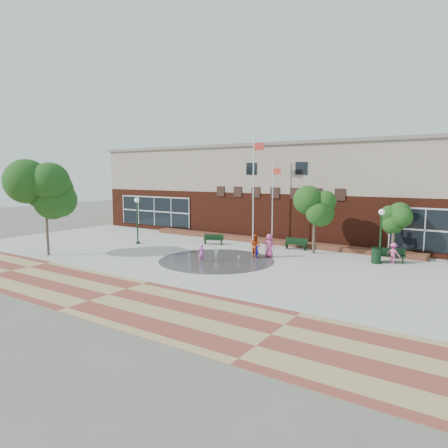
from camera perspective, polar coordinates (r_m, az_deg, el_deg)
The scene contains 24 objects.
ground at distance 26.98m, azimuth -4.72°, elevation -6.38°, with size 120.00×120.00×0.00m, color #666056.
plaza_concrete at distance 30.15m, azimuth -0.00°, elevation -4.90°, with size 46.00×18.00×0.01m, color #A8A8A0.
paver_band at distance 22.11m, azimuth -16.17°, elevation -9.69°, with size 46.00×6.00×0.01m, color brown.
splash_pad at distance 29.34m, azimuth -1.08°, elevation -5.24°, with size 8.40×8.40×0.01m, color #383A3D.
library_building at distance 41.43m, azimuth 10.38°, elevation 4.75°, with size 44.40×10.40×9.20m.
flower_bed at distance 36.61m, azimuth 6.58°, elevation -2.80°, with size 26.00×1.20×0.40m, color maroon.
flagpole_left at distance 35.24m, azimuth 4.28°, elevation 5.47°, with size 1.11×0.19×9.47m.
flagpole_right at distance 34.40m, azimuth 7.01°, elevation 3.29°, with size 0.87×0.25×7.18m.
lamp_left at distance 36.77m, azimuth -12.30°, elevation 1.23°, with size 0.44×0.44×4.20m.
lamp_right at distance 29.93m, azimuth 21.49°, elevation -0.80°, with size 0.41×0.41×3.89m.
bench_left at distance 35.87m, azimuth -1.53°, elevation -2.49°, with size 1.85×1.12×0.90m.
bench_mid at distance 34.06m, azimuth 10.22°, elevation -3.09°, with size 1.93×0.67×0.96m.
bench_right at distance 30.95m, azimuth 22.61°, elevation -4.52°, with size 2.12×1.05×1.03m.
trash_can at distance 30.29m, azimuth 20.92°, elevation -4.20°, with size 0.70×0.70×1.15m.
tree_big_left at distance 33.45m, azimuth -24.21°, elevation 4.46°, with size 4.46×4.46×7.13m.
tree_mid at distance 32.17m, azimuth 12.84°, elevation 2.47°, with size 3.07×3.07×5.18m.
tree_small_right at distance 31.92m, azimuth 23.16°, elevation 0.65°, with size 2.41×2.41×4.11m.
water_jet_a at distance 29.81m, azimuth -1.15°, elevation -5.05°, with size 0.41×0.41×0.80m, color white.
water_jet_b at distance 28.86m, azimuth 2.10°, elevation -5.46°, with size 0.20×0.20×0.44m, color white.
child_splash at distance 28.82m, azimuth -3.22°, elevation -4.17°, with size 0.47×0.31×1.29m, color #DC55B8.
adult_red at distance 30.33m, azimuth 4.50°, elevation -3.13°, with size 0.87×0.68×1.79m, color #C53F15.
adult_pink at distance 30.52m, azimuth 6.50°, elevation -3.09°, with size 0.88×0.57×1.80m, color #D54583.
child_blue at distance 30.00m, azimuth 4.74°, elevation -4.04°, with size 0.57×0.24×0.97m, color #1A18A3.
person_bench at distance 30.61m, azimuth 23.02°, elevation -3.87°, with size 0.97×0.56×1.50m, color #D2508C.
Camera 1 is at (16.26, -20.59, 6.31)m, focal length 32.00 mm.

